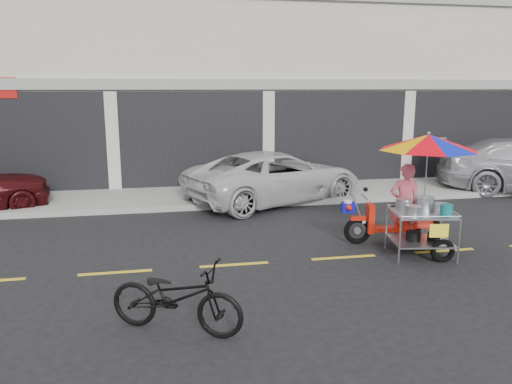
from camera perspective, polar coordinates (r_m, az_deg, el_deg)
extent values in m
plane|color=black|center=(9.24, 9.97, -7.39)|extent=(90.00, 90.00, 0.00)
cube|color=gray|center=(14.31, 2.20, 0.02)|extent=(45.00, 3.00, 0.15)
cube|color=beige|center=(18.93, -1.23, 14.89)|extent=(36.00, 8.00, 8.00)
cube|color=black|center=(15.03, 1.41, 5.91)|extent=(35.28, 0.06, 2.90)
cube|color=gray|center=(14.92, 1.46, 12.21)|extent=(36.00, 0.12, 0.30)
cube|color=gold|center=(9.24, 9.97, -7.37)|extent=(42.00, 0.10, 0.01)
imported|color=silver|center=(13.30, 2.22, 1.76)|extent=(5.39, 4.03, 1.36)
imported|color=black|center=(6.43, -9.11, -11.75)|extent=(1.86, 1.35, 0.93)
torus|color=black|center=(10.01, 11.51, -4.36)|extent=(0.55, 0.19, 0.54)
torus|color=black|center=(10.40, 19.14, -4.16)|extent=(0.55, 0.19, 0.54)
cylinder|color=#9EA0A5|center=(10.01, 11.51, -4.36)|extent=(0.14, 0.08, 0.13)
cylinder|color=#9EA0A5|center=(10.40, 19.14, -4.16)|extent=(0.14, 0.08, 0.13)
cube|color=red|center=(9.94, 11.57, -2.95)|extent=(0.32, 0.16, 0.08)
cylinder|color=#9EA0A5|center=(9.90, 11.60, -2.16)|extent=(0.35, 0.10, 0.76)
cube|color=red|center=(9.99, 12.89, -2.93)|extent=(0.17, 0.33, 0.56)
cube|color=red|center=(10.16, 15.16, -4.07)|extent=(0.79, 0.39, 0.08)
cube|color=red|center=(10.23, 17.50, -2.84)|extent=(0.74, 0.36, 0.38)
cube|color=black|center=(10.15, 17.08, -1.67)|extent=(0.64, 0.33, 0.09)
cylinder|color=#9EA0A5|center=(9.87, 12.31, -0.56)|extent=(0.12, 0.52, 0.03)
sphere|color=black|center=(10.04, 12.41, 0.30)|extent=(0.09, 0.09, 0.09)
cylinder|color=white|center=(9.98, 12.19, -3.31)|extent=(0.13, 0.13, 0.05)
cube|color=#0B0B93|center=(9.84, 10.45, -1.75)|extent=(0.28, 0.25, 0.19)
cylinder|color=white|center=(9.82, 10.47, -1.11)|extent=(0.17, 0.17, 0.05)
cone|color=red|center=(9.69, 10.63, -1.87)|extent=(0.20, 0.23, 0.17)
torus|color=black|center=(9.41, 20.55, -6.32)|extent=(0.44, 0.17, 0.43)
cylinder|color=#9EA0A5|center=(9.00, 16.10, -5.54)|extent=(0.04, 0.04, 0.80)
cylinder|color=#9EA0A5|center=(9.78, 14.66, -4.07)|extent=(0.04, 0.04, 0.80)
cylinder|color=#9EA0A5|center=(9.36, 22.19, -5.30)|extent=(0.04, 0.04, 0.80)
cylinder|color=#9EA0A5|center=(10.11, 20.33, -3.91)|extent=(0.04, 0.04, 0.80)
cube|color=#9EA0A5|center=(9.58, 18.29, -5.36)|extent=(1.16, 1.01, 0.03)
cube|color=#9EA0A5|center=(9.44, 18.50, -2.35)|extent=(1.16, 1.01, 0.04)
cylinder|color=#9EA0A5|center=(9.04, 19.40, -2.66)|extent=(1.02, 0.20, 0.02)
cylinder|color=#9EA0A5|center=(9.82, 17.71, -1.43)|extent=(1.02, 0.20, 0.02)
cylinder|color=#9EA0A5|center=(9.27, 15.50, -2.07)|extent=(0.17, 0.84, 0.02)
cylinder|color=#9EA0A5|center=(9.62, 21.43, -1.97)|extent=(0.17, 0.84, 0.02)
cylinder|color=#9EA0A5|center=(9.96, 17.50, -4.64)|extent=(0.16, 0.70, 0.04)
cylinder|color=#9EA0A5|center=(9.84, 17.67, -2.01)|extent=(0.16, 0.70, 0.04)
cube|color=yellow|center=(9.13, 20.19, -4.18)|extent=(0.33, 0.07, 0.24)
cylinder|color=#B7B7BC|center=(9.50, 16.56, -1.42)|extent=(0.35, 0.35, 0.20)
cylinder|color=#B7B7BC|center=(9.63, 18.67, -1.26)|extent=(0.39, 0.39, 0.23)
cylinder|color=#B7B7BC|center=(9.59, 20.45, -1.74)|extent=(0.30, 0.30, 0.14)
cylinder|color=#B7B7BC|center=(9.19, 17.50, -2.08)|extent=(0.29, 0.29, 0.15)
cylinder|color=#0F6A69|center=(9.32, 20.93, -1.94)|extent=(0.24, 0.24, 0.21)
cylinder|color=black|center=(9.50, 17.52, -4.82)|extent=(0.30, 0.30, 0.17)
cylinder|color=black|center=(9.63, 19.65, -4.80)|extent=(0.26, 0.26, 0.15)
cylinder|color=#9EA0A5|center=(9.40, 18.86, 1.97)|extent=(0.03, 0.03, 1.41)
sphere|color=#9EA0A5|center=(9.31, 19.16, 6.36)|extent=(0.06, 0.06, 0.06)
imported|color=#D95569|center=(10.11, 16.59, -1.33)|extent=(0.64, 0.48, 1.60)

